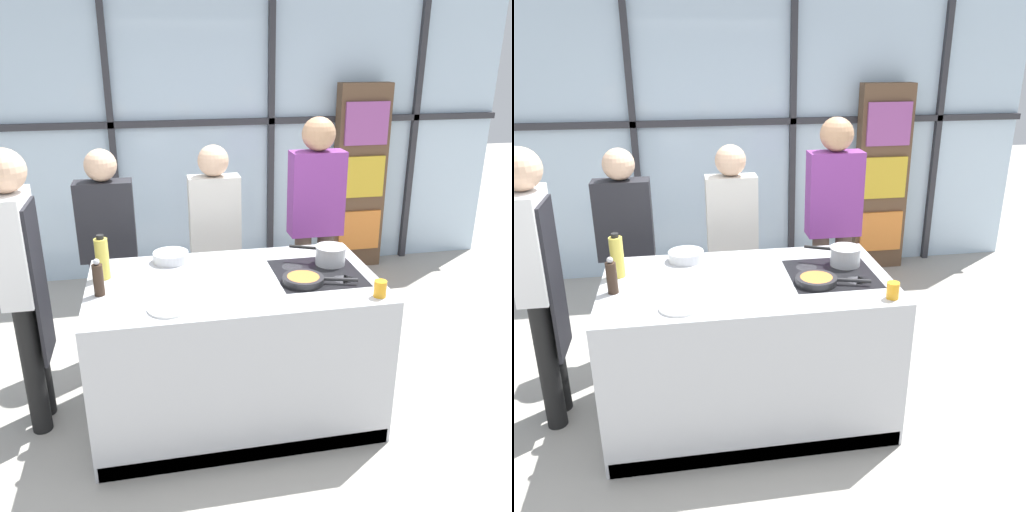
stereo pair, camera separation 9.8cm
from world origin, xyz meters
TOP-DOWN VIEW (x-y plane):
  - ground_plane at (0.00, 0.00)m, footprint 18.00×18.00m
  - back_window_wall at (0.00, 2.44)m, footprint 6.40×0.10m
  - bookshelf at (1.68, 2.26)m, footprint 0.53×0.19m
  - demo_island at (0.00, -0.00)m, footprint 1.71×0.98m
  - chef at (-1.20, 0.14)m, footprint 0.24×0.38m
  - spectator_far_left at (-0.77, 0.87)m, footprint 0.40×0.22m
  - spectator_center_left at (0.00, 0.87)m, footprint 0.37×0.22m
  - spectator_center_right at (0.77, 0.87)m, footprint 0.40×0.25m
  - frying_pan at (0.40, -0.13)m, footprint 0.43×0.24m
  - saucepan at (0.64, 0.13)m, footprint 0.34×0.22m
  - white_plate at (-0.40, -0.32)m, footprint 0.22×0.22m
  - mixing_bowl at (-0.35, 0.36)m, footprint 0.23×0.23m
  - oil_bottle at (-0.76, 0.17)m, footprint 0.08×0.08m
  - pepper_grinder at (-0.77, -0.06)m, footprint 0.06×0.06m
  - juice_glass_near at (0.76, -0.39)m, footprint 0.07×0.07m

SIDE VIEW (x-z plane):
  - ground_plane at x=0.00m, z-range 0.00..0.00m
  - demo_island at x=0.00m, z-range 0.00..0.93m
  - spectator_far_left at x=-0.77m, z-range 0.12..1.70m
  - spectator_center_left at x=0.00m, z-range 0.13..1.71m
  - white_plate at x=-0.40m, z-range 0.93..0.95m
  - bookshelf at x=1.68m, z-range 0.00..1.90m
  - frying_pan at x=0.40m, z-range 0.94..0.98m
  - mixing_bowl at x=-0.35m, z-range 0.94..1.00m
  - juice_glass_near at x=0.76m, z-range 0.93..1.03m
  - saucepan at x=0.64m, z-range 0.94..1.06m
  - chef at x=-1.20m, z-range 0.15..1.88m
  - spectator_center_right at x=0.77m, z-range 0.14..1.91m
  - pepper_grinder at x=-0.77m, z-range 0.92..1.14m
  - oil_bottle at x=-0.76m, z-range 0.93..1.20m
  - back_window_wall at x=0.00m, z-range 0.00..2.80m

